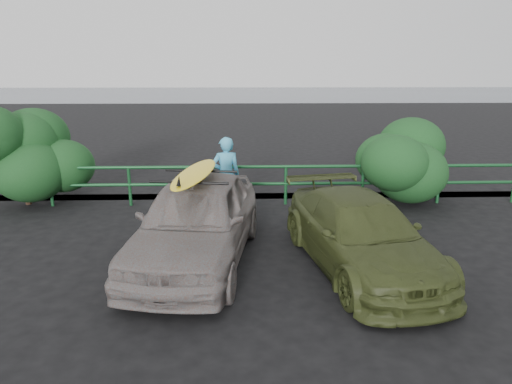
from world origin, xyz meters
TOP-DOWN VIEW (x-y plane):
  - ground at (0.00, 0.00)m, footprint 80.00×80.00m
  - ocean at (0.00, 60.00)m, footprint 200.00×200.00m
  - guardrail at (0.00, 5.00)m, footprint 14.00×0.08m
  - shrub_left at (-4.80, 5.40)m, footprint 3.20×2.40m
  - shrub_right at (5.00, 5.50)m, footprint 3.20×2.40m
  - sedan at (-0.94, 1.47)m, footprint 2.49×4.82m
  - olive_vehicle at (1.94, 1.08)m, footprint 2.52×4.59m
  - man at (-0.51, 4.39)m, footprint 0.74×0.55m
  - roof_rack at (-0.94, 1.47)m, footprint 1.47×1.13m
  - surfboard at (-0.94, 1.47)m, footprint 0.87×2.54m

SIDE VIEW (x-z plane):
  - ground at x=0.00m, z-range 0.00..0.00m
  - ocean at x=0.00m, z-range 0.00..0.00m
  - guardrail at x=0.00m, z-range 0.00..1.04m
  - olive_vehicle at x=1.94m, z-range 0.00..1.26m
  - sedan at x=-0.94m, z-range 0.00..1.57m
  - man at x=-0.51m, z-range 0.00..1.86m
  - shrub_right at x=5.00m, z-range 0.00..2.00m
  - shrub_left at x=-4.80m, z-range 0.00..2.40m
  - roof_rack at x=-0.94m, z-range 1.57..1.61m
  - surfboard at x=-0.94m, z-range 1.61..1.69m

